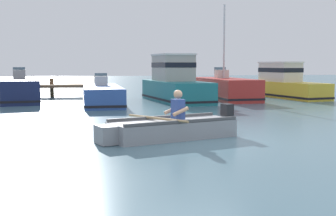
% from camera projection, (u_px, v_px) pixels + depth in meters
% --- Properties ---
extents(ground_plane, '(120.00, 120.00, 0.00)m').
position_uv_depth(ground_plane, '(198.00, 138.00, 10.93)').
color(ground_plane, slate).
extents(wooden_dock, '(10.70, 1.64, 1.23)m').
position_uv_depth(wooden_dock, '(4.00, 87.00, 24.21)').
color(wooden_dock, brown).
rests_on(wooden_dock, ground).
extents(rowboat_with_person, '(3.67, 1.95, 1.19)m').
position_uv_depth(rowboat_with_person, '(170.00, 128.00, 10.88)').
color(rowboat_with_person, gray).
rests_on(rowboat_with_person, ground).
extents(moored_boat_navy, '(2.37, 5.70, 1.68)m').
position_uv_depth(moored_boat_navy, '(20.00, 91.00, 21.79)').
color(moored_boat_navy, '#19234C').
rests_on(moored_boat_navy, ground).
extents(moored_boat_blue, '(1.77, 6.13, 1.40)m').
position_uv_depth(moored_boat_blue, '(102.00, 95.00, 20.48)').
color(moored_boat_blue, '#2D519E').
rests_on(moored_boat_blue, ground).
extents(moored_boat_teal, '(2.62, 5.62, 2.33)m').
position_uv_depth(moored_boat_teal, '(175.00, 84.00, 21.79)').
color(moored_boat_teal, '#1E727A').
rests_on(moored_boat_teal, ground).
extents(moored_boat_red, '(2.04, 5.85, 4.90)m').
position_uv_depth(moored_boat_red, '(224.00, 89.00, 23.22)').
color(moored_boat_red, '#B72D28').
rests_on(moored_boat_red, ground).
extents(moored_boat_yellow, '(2.51, 6.11, 1.97)m').
position_uv_depth(moored_boat_yellow, '(284.00, 84.00, 24.50)').
color(moored_boat_yellow, gold).
rests_on(moored_boat_yellow, ground).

